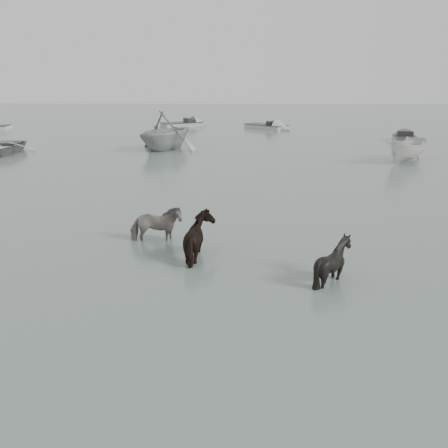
% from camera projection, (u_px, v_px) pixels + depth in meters
% --- Properties ---
extents(ground, '(140.00, 140.00, 0.00)m').
position_uv_depth(ground, '(259.00, 269.00, 13.29)').
color(ground, '#576862').
rests_on(ground, ground).
extents(pony_pinto, '(1.67, 0.88, 1.36)m').
position_uv_depth(pony_pinto, '(156.00, 220.00, 15.23)').
color(pony_pinto, black).
rests_on(pony_pinto, ground).
extents(pony_dark, '(1.84, 1.96, 1.57)m').
position_uv_depth(pony_dark, '(202.00, 230.00, 13.95)').
color(pony_dark, black).
rests_on(pony_dark, ground).
extents(pony_black, '(1.43, 1.31, 1.43)m').
position_uv_depth(pony_black, '(333.00, 253.00, 12.36)').
color(pony_black, black).
rests_on(pony_black, ground).
extents(rowboat_trail, '(6.40, 6.63, 2.68)m').
position_uv_depth(rowboat_trail, '(166.00, 129.00, 33.04)').
color(rowboat_trail, '#A6A9A6').
rests_on(rowboat_trail, ground).
extents(boat_small, '(3.76, 3.83, 1.51)m').
position_uv_depth(boat_small, '(408.00, 149.00, 28.67)').
color(boat_small, silver).
rests_on(boat_small, ground).
extents(skiff_port, '(2.65, 5.24, 0.75)m').
position_uv_depth(skiff_port, '(406.00, 137.00, 36.71)').
color(skiff_port, '#ADAFAC').
rests_on(skiff_port, ground).
extents(skiff_mid, '(5.07, 4.95, 0.75)m').
position_uv_depth(skiff_mid, '(266.00, 125.00, 45.22)').
color(skiff_mid, '#A5A8A6').
rests_on(skiff_mid, ground).
extents(skiff_far, '(5.36, 4.05, 0.75)m').
position_uv_depth(skiff_far, '(182.00, 122.00, 47.15)').
color(skiff_far, '#9FA19F').
rests_on(skiff_far, ground).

